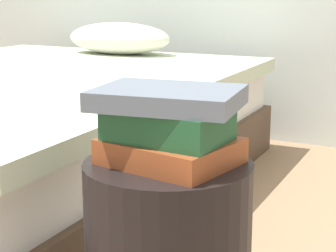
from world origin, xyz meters
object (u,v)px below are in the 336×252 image
Objects in this scene: book_forest at (168,124)px; book_slate at (169,97)px; bed at (22,130)px; book_rust at (170,151)px.

book_slate reaches higher than book_forest.
bed is 1.37m from book_forest.
book_rust is (1.08, -0.79, 0.25)m from bed.
book_slate is at bearing -38.03° from bed.
bed is at bearing 135.39° from book_slate.
book_forest reaches higher than book_rust.
book_rust is 0.87× the size of book_slate.
book_slate reaches higher than book_rust.
book_slate is at bearing 136.03° from book_rust.
bed is at bearing 153.18° from book_rust.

